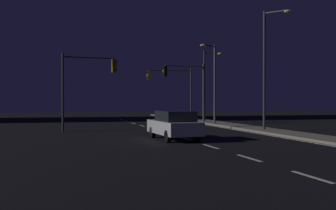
{
  "coord_description": "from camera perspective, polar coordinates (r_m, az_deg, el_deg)",
  "views": [
    {
      "loc": [
        -7.01,
        -1.48,
        2.19
      ],
      "look_at": [
        1.25,
        29.46,
        1.78
      ],
      "focal_mm": 45.4,
      "sensor_mm": 36.0,
      "label": 1
    }
  ],
  "objects": [
    {
      "name": "sidewalk_right",
      "position": [
        23.67,
        21.41,
        -4.45
      ],
      "size": [
        2.28,
        77.0,
        0.14
      ],
      "primitive_type": "cube",
      "color": "gray",
      "rests_on": "ground"
    },
    {
      "name": "street_lamp_median",
      "position": [
        40.67,
        5.32,
        3.54
      ],
      "size": [
        1.87,
        0.58,
        6.66
      ],
      "color": "#2D3033",
      "rests_on": "sidewalk_right"
    },
    {
      "name": "traffic_light_mid_left",
      "position": [
        30.3,
        -10.82,
        3.76
      ],
      "size": [
        3.9,
        0.6,
        5.39
      ],
      "color": "#2D3033",
      "rests_on": "ground"
    },
    {
      "name": "traffic_light_near_right",
      "position": [
        38.6,
        2.42,
        3.31
      ],
      "size": [
        4.14,
        0.8,
        5.35
      ],
      "color": "#4C4C51",
      "rests_on": "sidewalk_right"
    },
    {
      "name": "lane_edge_line",
      "position": [
        27.18,
        12.74,
        -3.89
      ],
      "size": [
        0.14,
        53.0,
        0.01
      ],
      "color": "silver",
      "rests_on": "ground"
    },
    {
      "name": "car",
      "position": [
        23.15,
        0.83,
        -2.65
      ],
      "size": [
        2.07,
        4.5,
        1.57
      ],
      "color": "silver",
      "rests_on": "ground"
    },
    {
      "name": "street_lamp_corner",
      "position": [
        36.2,
        5.99,
        3.99
      ],
      "size": [
        1.91,
        1.69,
        6.7
      ],
      "color": "#4C4C51",
      "rests_on": "sidewalk_right"
    },
    {
      "name": "traffic_light_mid_right",
      "position": [
        42.29,
        0.45,
        2.99
      ],
      "size": [
        4.55,
        0.77,
        5.22
      ],
      "color": "#2D3033",
      "rests_on": "sidewalk_right"
    },
    {
      "name": "lane_markings_center",
      "position": [
        23.65,
        2.37,
        -4.56
      ],
      "size": [
        0.14,
        50.0,
        0.01
      ],
      "color": "silver",
      "rests_on": "ground"
    },
    {
      "name": "street_lamp_far_end",
      "position": [
        29.94,
        13.31,
        6.04
      ],
      "size": [
        1.38,
        1.62,
        8.13
      ],
      "color": "#2D3033",
      "rests_on": "sidewalk_right"
    },
    {
      "name": "ground_plane",
      "position": [
        20.35,
        5.32,
        -5.44
      ],
      "size": [
        112.0,
        112.0,
        0.0
      ],
      "primitive_type": "plane",
      "color": "black",
      "rests_on": "ground"
    }
  ]
}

